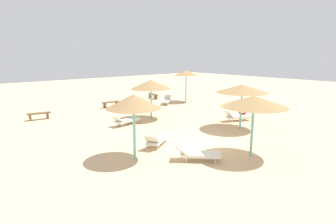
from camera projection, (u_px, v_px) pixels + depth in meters
ground_plane at (207, 145)px, 13.98m from camera, size 80.00×80.00×0.00m
parasol_0 at (254, 102)px, 11.90m from camera, size 2.87×2.87×2.71m
parasol_1 at (151, 84)px, 19.11m from camera, size 2.81×2.81×2.73m
parasol_2 at (134, 102)px, 11.57m from camera, size 2.31×2.31×2.83m
parasol_3 at (186, 73)px, 25.95m from camera, size 2.34×2.34×2.96m
parasol_4 at (242, 89)px, 16.47m from camera, size 3.04×3.04×2.70m
lounger_0 at (197, 153)px, 11.84m from camera, size 1.78×1.80×0.70m
lounger_1 at (126, 120)px, 17.80m from camera, size 1.98×0.93×0.68m
lounger_2 at (157, 140)px, 13.74m from camera, size 1.93×1.51×0.76m
lounger_3 at (166, 100)px, 25.35m from camera, size 1.84×1.72×0.73m
lounger_4 at (237, 116)px, 18.89m from camera, size 1.97×1.36×0.76m
bench_0 at (153, 95)px, 28.38m from camera, size 0.66×1.55×0.49m
bench_1 at (39, 115)px, 19.24m from camera, size 1.54×0.62×0.49m
bench_2 at (111, 103)px, 23.74m from camera, size 1.51×0.43×0.49m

